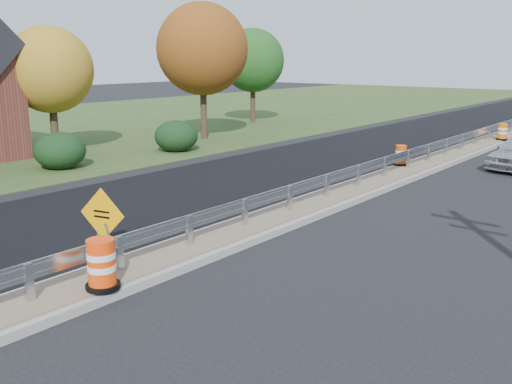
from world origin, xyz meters
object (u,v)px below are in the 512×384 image
Objects in this scene: caution_sign at (104,241)px; barrel_median_near at (102,265)px; barrel_median_mid at (401,156)px; barrel_median_far at (502,132)px.

barrel_median_near is (1.83, -1.39, 0.27)m from caution_sign.
barrel_median_mid is 0.93× the size of barrel_median_far.
caution_sign is 2.32m from barrel_median_near.
barrel_median_mid is at bearing 72.22° from caution_sign.
caution_sign is at bearing -93.24° from barrel_median_mid.
barrel_median_near reaches higher than barrel_median_mid.
caution_sign is at bearing -94.40° from barrel_median_far.
barrel_median_mid is at bearing -96.00° from barrel_median_far.
barrel_median_mid is (0.78, 13.81, 0.19)m from caution_sign.
barrel_median_near is at bearing -86.05° from barrel_median_mid.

